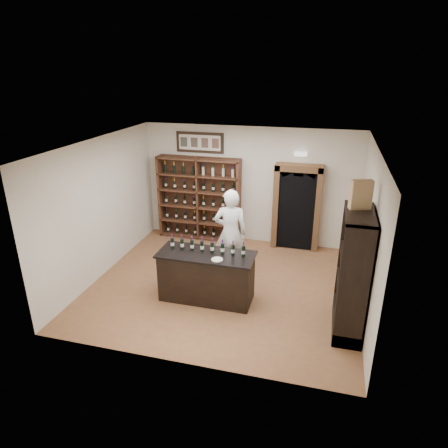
{
  "coord_description": "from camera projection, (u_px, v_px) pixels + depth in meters",
  "views": [
    {
      "loc": [
        1.92,
        -7.2,
        4.37
      ],
      "look_at": [
        -0.08,
        0.3,
        1.28
      ],
      "focal_mm": 32.0,
      "sensor_mm": 36.0,
      "label": 1
    }
  ],
  "objects": [
    {
      "name": "emergency_light",
      "position": [
        301.0,
        154.0,
        9.52
      ],
      "size": [
        0.3,
        0.1,
        0.1
      ],
      "primitive_type": "cube",
      "color": "white",
      "rests_on": "wall_back"
    },
    {
      "name": "counter_bottle_2",
      "position": [
        192.0,
        245.0,
        7.78
      ],
      "size": [
        0.07,
        0.07,
        0.3
      ],
      "color": "black",
      "rests_on": "tasting_counter"
    },
    {
      "name": "wine_crate",
      "position": [
        361.0,
        195.0,
        6.4
      ],
      "size": [
        0.37,
        0.24,
        0.48
      ],
      "primitive_type": "cube",
      "rotation": [
        0.0,
        0.0,
        0.32
      ],
      "color": "tan",
      "rests_on": "side_cabinet"
    },
    {
      "name": "arched_doorway",
      "position": [
        297.0,
        205.0,
        9.91
      ],
      "size": [
        1.17,
        0.35,
        2.17
      ],
      "color": "black",
      "rests_on": "ground"
    },
    {
      "name": "floor",
      "position": [
        224.0,
        285.0,
        8.54
      ],
      "size": [
        5.5,
        5.5,
        0.0
      ],
      "primitive_type": "plane",
      "color": "#915B3A",
      "rests_on": "ground"
    },
    {
      "name": "counter_bottle_7",
      "position": [
        244.0,
        251.0,
        7.53
      ],
      "size": [
        0.07,
        0.07,
        0.3
      ],
      "color": "black",
      "rests_on": "tasting_counter"
    },
    {
      "name": "wine_shelf",
      "position": [
        199.0,
        198.0,
        10.54
      ],
      "size": [
        2.2,
        0.38,
        2.2
      ],
      "color": "#502C1B",
      "rests_on": "ground"
    },
    {
      "name": "shopkeeper",
      "position": [
        231.0,
        233.0,
        8.65
      ],
      "size": [
        0.79,
        0.59,
        1.97
      ],
      "primitive_type": "imported",
      "rotation": [
        0.0,
        0.0,
        3.31
      ],
      "color": "white",
      "rests_on": "ground"
    },
    {
      "name": "counter_bottle_0",
      "position": [
        172.0,
        243.0,
        7.88
      ],
      "size": [
        0.07,
        0.07,
        0.3
      ],
      "color": "black",
      "rests_on": "tasting_counter"
    },
    {
      "name": "plate",
      "position": [
        217.0,
        260.0,
        7.42
      ],
      "size": [
        0.22,
        0.22,
        0.02
      ],
      "primitive_type": "cylinder",
      "color": "beige",
      "rests_on": "tasting_counter"
    },
    {
      "name": "wall_back",
      "position": [
        249.0,
        186.0,
        10.23
      ],
      "size": [
        5.5,
        0.04,
        3.0
      ],
      "primitive_type": "cube",
      "color": "silver",
      "rests_on": "ground"
    },
    {
      "name": "wall_left",
      "position": [
        102.0,
        208.0,
        8.65
      ],
      "size": [
        0.04,
        5.0,
        3.0
      ],
      "primitive_type": "cube",
      "color": "silver",
      "rests_on": "ground"
    },
    {
      "name": "side_cabinet",
      "position": [
        353.0,
        292.0,
        6.85
      ],
      "size": [
        0.48,
        1.2,
        2.2
      ],
      "color": "black",
      "rests_on": "ground"
    },
    {
      "name": "counter_bottle_6",
      "position": [
        233.0,
        250.0,
        7.58
      ],
      "size": [
        0.07,
        0.07,
        0.3
      ],
      "color": "black",
      "rests_on": "tasting_counter"
    },
    {
      "name": "tasting_counter",
      "position": [
        207.0,
        277.0,
        7.87
      ],
      "size": [
        1.88,
        0.78,
        1.0
      ],
      "color": "black",
      "rests_on": "ground"
    },
    {
      "name": "counter_bottle_4",
      "position": [
        212.0,
        248.0,
        7.68
      ],
      "size": [
        0.07,
        0.07,
        0.3
      ],
      "color": "black",
      "rests_on": "tasting_counter"
    },
    {
      "name": "counter_bottle_1",
      "position": [
        182.0,
        244.0,
        7.83
      ],
      "size": [
        0.07,
        0.07,
        0.3
      ],
      "color": "black",
      "rests_on": "tasting_counter"
    },
    {
      "name": "wall_right",
      "position": [
        369.0,
        233.0,
        7.33
      ],
      "size": [
        0.04,
        5.0,
        3.0
      ],
      "primitive_type": "cube",
      "color": "silver",
      "rests_on": "ground"
    },
    {
      "name": "counter_bottle_5",
      "position": [
        223.0,
        249.0,
        7.63
      ],
      "size": [
        0.07,
        0.07,
        0.3
      ],
      "color": "black",
      "rests_on": "tasting_counter"
    },
    {
      "name": "counter_bottle_3",
      "position": [
        202.0,
        246.0,
        7.73
      ],
      "size": [
        0.07,
        0.07,
        0.3
      ],
      "color": "black",
      "rests_on": "tasting_counter"
    },
    {
      "name": "ceiling",
      "position": [
        224.0,
        144.0,
        7.43
      ],
      "size": [
        5.5,
        5.5,
        0.0
      ],
      "primitive_type": "plane",
      "rotation": [
        3.14,
        0.0,
        0.0
      ],
      "color": "white",
      "rests_on": "wall_back"
    },
    {
      "name": "framed_picture",
      "position": [
        200.0,
        142.0,
        10.13
      ],
      "size": [
        1.25,
        0.04,
        0.52
      ],
      "primitive_type": "cube",
      "color": "black",
      "rests_on": "wall_back"
    }
  ]
}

